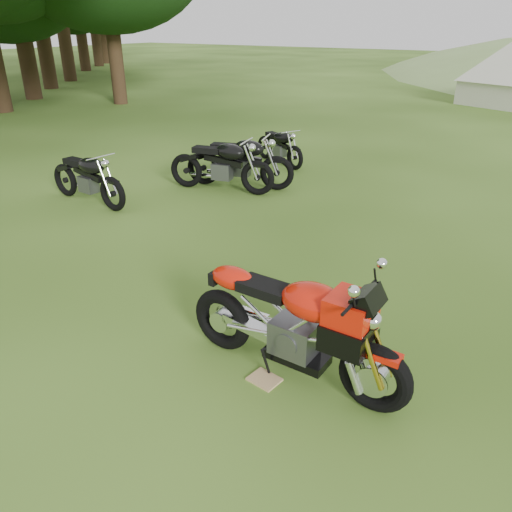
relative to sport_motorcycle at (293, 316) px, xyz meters
The scene contains 8 objects.
ground 1.02m from the sport_motorcycle, 146.22° to the left, with size 120.00×120.00×0.00m, color #243F0D.
treeline 25.78m from the sport_motorcycle, 143.22° to the left, with size 28.00×32.00×14.00m, color black, non-canonical shape.
sport_motorcycle is the anchor object (origin of this frame).
plywood_board 0.71m from the sport_motorcycle, 127.56° to the right, with size 0.28×0.23×0.02m, color tan.
vintage_moto_a 6.11m from the sport_motorcycle, 157.80° to the left, with size 1.98×0.46×1.04m, color black, non-canonical shape.
vintage_moto_b 6.08m from the sport_motorcycle, 129.68° to the left, with size 2.18×0.50×1.15m, color black, non-canonical shape.
vintage_moto_c 5.87m from the sport_motorcycle, 133.45° to the left, with size 2.15×0.50×1.13m, color black, non-canonical shape.
vintage_moto_d 7.89m from the sport_motorcycle, 121.75° to the left, with size 1.73×0.40×0.91m, color black, non-canonical shape.
Camera 1 is at (2.49, -3.87, 3.11)m, focal length 35.00 mm.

